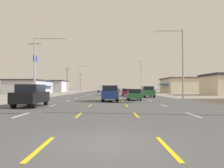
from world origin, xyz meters
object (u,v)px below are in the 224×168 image
at_px(suv_center_turn_near, 110,93).
at_px(sedan_far_right_distant_b, 123,90).
at_px(suv_far_left_nearest, 31,95).
at_px(hatchback_inner_right_mid, 134,94).
at_px(hatchback_inner_right_far, 126,92).
at_px(streetlight_right_row_0, 180,59).
at_px(sedan_center_turn_farther, 110,92).
at_px(streetlight_left_row_1, 80,77).
at_px(box_truck_inner_left_farthest, 101,88).
at_px(streetlight_right_row_1, 140,75).
at_px(streetlight_left_row_0, 39,62).
at_px(suv_far_right_midfar, 148,92).
at_px(sedan_inner_right_distant_a, 118,90).
at_px(hatchback_inner_left_distant_c, 103,90).
at_px(pole_sign_left_row_1, 35,66).

bearing_deg(suv_center_turn_near, sedan_far_right_distant_b, 85.62).
height_order(suv_far_left_nearest, hatchback_inner_right_mid, suv_far_left_nearest).
xyz_separation_m(suv_center_turn_near, hatchback_inner_right_far, (3.34, 17.90, -0.24)).
bearing_deg(streetlight_right_row_0, sedan_center_turn_farther, 116.45).
relative_size(hatchback_inner_right_mid, streetlight_left_row_1, 0.44).
bearing_deg(suv_far_left_nearest, box_truck_inner_left_farthest, 87.01).
distance_m(suv_far_left_nearest, streetlight_right_row_1, 54.96).
distance_m(hatchback_inner_right_far, streetlight_left_row_0, 20.65).
height_order(suv_center_turn_near, box_truck_inner_left_farthest, box_truck_inner_left_farthest).
bearing_deg(streetlight_right_row_1, suv_center_turn_near, -102.41).
distance_m(suv_center_turn_near, streetlight_left_row_0, 10.88).
relative_size(suv_far_right_midfar, box_truck_inner_left_farthest, 0.68).
distance_m(suv_center_turn_near, suv_far_right_midfar, 14.22).
relative_size(sedan_inner_right_distant_a, streetlight_right_row_0, 0.46).
relative_size(box_truck_inner_left_farthest, streetlight_right_row_0, 0.74).
height_order(hatchback_inner_right_far, streetlight_left_row_1, streetlight_left_row_1).
height_order(hatchback_inner_right_far, streetlight_left_row_0, streetlight_left_row_0).
relative_size(hatchback_inner_left_distant_c, pole_sign_left_row_1, 0.46).
distance_m(hatchback_inner_right_far, streetlight_right_row_0, 17.29).
bearing_deg(hatchback_inner_left_distant_c, box_truck_inner_left_farthest, -89.77).
xyz_separation_m(pole_sign_left_row_1, streetlight_right_row_1, (25.53, 24.87, -0.35)).
xyz_separation_m(suv_far_right_midfar, sedan_far_right_distant_b, (-0.08, 75.21, -0.27)).
relative_size(pole_sign_left_row_1, streetlight_right_row_0, 0.87).
relative_size(hatchback_inner_right_mid, streetlight_left_row_0, 0.45).
height_order(suv_far_right_midfar, streetlight_left_row_0, streetlight_left_row_0).
relative_size(box_truck_inner_left_farthest, sedan_inner_right_distant_a, 1.60).
xyz_separation_m(hatchback_inner_right_mid, sedan_center_turn_farther, (-3.32, 19.29, -0.03)).
relative_size(hatchback_inner_right_far, sedan_far_right_distant_b, 0.87).
xyz_separation_m(streetlight_left_row_1, streetlight_right_row_1, (19.55, -0.00, 0.69)).
bearing_deg(sedan_far_right_distant_b, hatchback_inner_left_distant_c, 167.49).
bearing_deg(streetlight_right_row_1, suv_far_right_midfar, -95.26).
xyz_separation_m(hatchback_inner_right_far, streetlight_left_row_1, (-13.19, 26.24, 4.44)).
distance_m(hatchback_inner_right_far, sedan_far_right_distant_b, 69.88).
height_order(hatchback_inner_right_far, streetlight_right_row_0, streetlight_right_row_0).
bearing_deg(hatchback_inner_right_far, hatchback_inner_right_mid, -90.31).
relative_size(streetlight_left_row_0, streetlight_right_row_1, 0.83).
relative_size(pole_sign_left_row_1, streetlight_left_row_0, 0.98).
height_order(sedan_far_right_distant_b, pole_sign_left_row_1, pole_sign_left_row_1).
relative_size(sedan_far_right_distant_b, pole_sign_left_row_1, 0.53).
height_order(suv_far_right_midfar, hatchback_inner_right_far, suv_far_right_midfar).
bearing_deg(streetlight_left_row_1, streetlight_right_row_1, -0.00).
height_order(suv_center_turn_near, sedan_inner_right_distant_a, suv_center_turn_near).
relative_size(hatchback_inner_right_mid, box_truck_inner_left_farthest, 0.54).
xyz_separation_m(hatchback_inner_right_mid, sedan_inner_right_distant_a, (0.17, 71.60, -0.03)).
bearing_deg(box_truck_inner_left_farthest, sedan_inner_right_distant_a, 63.85).
height_order(pole_sign_left_row_1, streetlight_left_row_0, streetlight_left_row_0).
bearing_deg(suv_center_turn_near, box_truck_inner_left_farthest, 93.32).
height_order(hatchback_inner_right_mid, streetlight_right_row_1, streetlight_right_row_1).
distance_m(suv_far_right_midfar, streetlight_left_row_0, 19.74).
bearing_deg(sedan_far_right_distant_b, suv_center_turn_near, -94.38).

